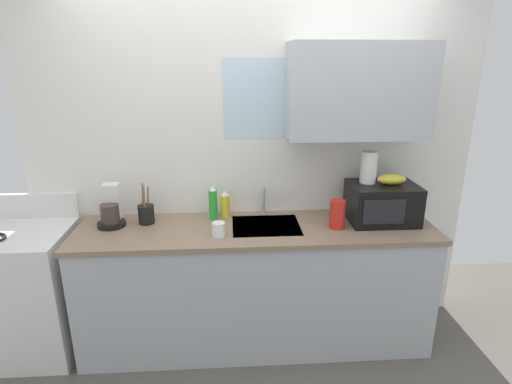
{
  "coord_description": "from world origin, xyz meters",
  "views": [
    {
      "loc": [
        -0.17,
        -2.59,
        2.0
      ],
      "look_at": [
        0.0,
        0.0,
        1.15
      ],
      "focal_mm": 28.93,
      "sensor_mm": 36.0,
      "label": 1
    }
  ],
  "objects_px": {
    "microwave": "(382,203)",
    "cereal_canister": "(337,214)",
    "mug_white": "(219,230)",
    "stove_range": "(31,291)",
    "dish_soap_bottle_green": "(213,203)",
    "banana_bunch": "(392,179)",
    "paper_towel_roll": "(369,167)",
    "dish_soap_bottle_yellow": "(225,204)",
    "coffee_maker": "(111,210)",
    "utensil_crock": "(146,213)"
  },
  "relations": [
    {
      "from": "paper_towel_roll",
      "to": "utensil_crock",
      "type": "relative_size",
      "value": 0.76
    },
    {
      "from": "mug_white",
      "to": "dish_soap_bottle_yellow",
      "type": "bearing_deg",
      "value": 83.43
    },
    {
      "from": "coffee_maker",
      "to": "dish_soap_bottle_yellow",
      "type": "bearing_deg",
      "value": 7.27
    },
    {
      "from": "coffee_maker",
      "to": "dish_soap_bottle_yellow",
      "type": "distance_m",
      "value": 0.78
    },
    {
      "from": "microwave",
      "to": "utensil_crock",
      "type": "relative_size",
      "value": 1.58
    },
    {
      "from": "dish_soap_bottle_green",
      "to": "utensil_crock",
      "type": "distance_m",
      "value": 0.47
    },
    {
      "from": "paper_towel_roll",
      "to": "utensil_crock",
      "type": "bearing_deg",
      "value": 179.26
    },
    {
      "from": "microwave",
      "to": "dish_soap_bottle_green",
      "type": "height_order",
      "value": "microwave"
    },
    {
      "from": "paper_towel_roll",
      "to": "cereal_canister",
      "type": "xyz_separation_m",
      "value": [
        -0.24,
        -0.15,
        -0.28
      ]
    },
    {
      "from": "cereal_canister",
      "to": "utensil_crock",
      "type": "bearing_deg",
      "value": 172.56
    },
    {
      "from": "paper_towel_roll",
      "to": "dish_soap_bottle_yellow",
      "type": "xyz_separation_m",
      "value": [
        -0.99,
        0.11,
        -0.29
      ]
    },
    {
      "from": "coffee_maker",
      "to": "dish_soap_bottle_green",
      "type": "bearing_deg",
      "value": 4.78
    },
    {
      "from": "mug_white",
      "to": "stove_range",
      "type": "bearing_deg",
      "value": 173.78
    },
    {
      "from": "stove_range",
      "to": "dish_soap_bottle_green",
      "type": "xyz_separation_m",
      "value": [
        1.27,
        0.16,
        0.56
      ]
    },
    {
      "from": "dish_soap_bottle_yellow",
      "to": "cereal_canister",
      "type": "distance_m",
      "value": 0.8
    },
    {
      "from": "mug_white",
      "to": "utensil_crock",
      "type": "distance_m",
      "value": 0.57
    },
    {
      "from": "microwave",
      "to": "dish_soap_bottle_yellow",
      "type": "distance_m",
      "value": 1.11
    },
    {
      "from": "coffee_maker",
      "to": "dish_soap_bottle_yellow",
      "type": "height_order",
      "value": "coffee_maker"
    },
    {
      "from": "banana_bunch",
      "to": "paper_towel_roll",
      "type": "distance_m",
      "value": 0.18
    },
    {
      "from": "stove_range",
      "to": "coffee_maker",
      "type": "xyz_separation_m",
      "value": [
        0.58,
        0.1,
        0.55
      ]
    },
    {
      "from": "stove_range",
      "to": "paper_towel_roll",
      "type": "bearing_deg",
      "value": 2.35
    },
    {
      "from": "dish_soap_bottle_green",
      "to": "mug_white",
      "type": "height_order",
      "value": "dish_soap_bottle_green"
    },
    {
      "from": "stove_range",
      "to": "banana_bunch",
      "type": "relative_size",
      "value": 5.4
    },
    {
      "from": "stove_range",
      "to": "coffee_maker",
      "type": "bearing_deg",
      "value": 10.24
    },
    {
      "from": "mug_white",
      "to": "cereal_canister",
      "type": "bearing_deg",
      "value": 6.46
    },
    {
      "from": "coffee_maker",
      "to": "mug_white",
      "type": "bearing_deg",
      "value": -18.66
    },
    {
      "from": "microwave",
      "to": "mug_white",
      "type": "bearing_deg",
      "value": -170.56
    },
    {
      "from": "microwave",
      "to": "dish_soap_bottle_green",
      "type": "xyz_separation_m",
      "value": [
        -1.18,
        0.12,
        -0.02
      ]
    },
    {
      "from": "microwave",
      "to": "cereal_canister",
      "type": "distance_m",
      "value": 0.36
    },
    {
      "from": "coffee_maker",
      "to": "stove_range",
      "type": "bearing_deg",
      "value": -169.76
    },
    {
      "from": "microwave",
      "to": "paper_towel_roll",
      "type": "bearing_deg",
      "value": 152.62
    },
    {
      "from": "cereal_canister",
      "to": "paper_towel_roll",
      "type": "bearing_deg",
      "value": 32.01
    },
    {
      "from": "stove_range",
      "to": "coffee_maker",
      "type": "relative_size",
      "value": 3.86
    },
    {
      "from": "dish_soap_bottle_green",
      "to": "coffee_maker",
      "type": "bearing_deg",
      "value": -175.22
    },
    {
      "from": "stove_range",
      "to": "dish_soap_bottle_yellow",
      "type": "height_order",
      "value": "dish_soap_bottle_yellow"
    },
    {
      "from": "dish_soap_bottle_green",
      "to": "utensil_crock",
      "type": "height_order",
      "value": "utensil_crock"
    },
    {
      "from": "stove_range",
      "to": "microwave",
      "type": "relative_size",
      "value": 2.35
    },
    {
      "from": "dish_soap_bottle_yellow",
      "to": "paper_towel_roll",
      "type": "bearing_deg",
      "value": -6.15
    },
    {
      "from": "stove_range",
      "to": "dish_soap_bottle_green",
      "type": "relative_size",
      "value": 4.34
    },
    {
      "from": "stove_range",
      "to": "dish_soap_bottle_green",
      "type": "distance_m",
      "value": 1.4
    },
    {
      "from": "dish_soap_bottle_green",
      "to": "mug_white",
      "type": "xyz_separation_m",
      "value": [
        0.04,
        -0.31,
        -0.07
      ]
    },
    {
      "from": "microwave",
      "to": "dish_soap_bottle_yellow",
      "type": "bearing_deg",
      "value": 171.74
    },
    {
      "from": "stove_range",
      "to": "dish_soap_bottle_yellow",
      "type": "relative_size",
      "value": 5.45
    },
    {
      "from": "banana_bunch",
      "to": "mug_white",
      "type": "bearing_deg",
      "value": -170.89
    },
    {
      "from": "utensil_crock",
      "to": "banana_bunch",
      "type": "bearing_deg",
      "value": -2.37
    },
    {
      "from": "banana_bunch",
      "to": "mug_white",
      "type": "distance_m",
      "value": 1.23
    },
    {
      "from": "coffee_maker",
      "to": "utensil_crock",
      "type": "bearing_deg",
      "value": 2.85
    },
    {
      "from": "stove_range",
      "to": "banana_bunch",
      "type": "distance_m",
      "value": 2.61
    },
    {
      "from": "banana_bunch",
      "to": "cereal_canister",
      "type": "distance_m",
      "value": 0.45
    },
    {
      "from": "paper_towel_roll",
      "to": "coffee_maker",
      "type": "relative_size",
      "value": 0.79
    }
  ]
}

